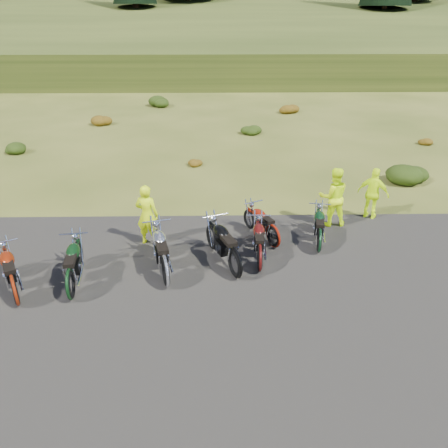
{
  "coord_description": "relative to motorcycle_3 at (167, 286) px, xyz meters",
  "views": [
    {
      "loc": [
        0.6,
        -9.25,
        6.34
      ],
      "look_at": [
        0.81,
        1.59,
        0.91
      ],
      "focal_mm": 35.0,
      "sensor_mm": 36.0,
      "label": 1
    }
  ],
  "objects": [
    {
      "name": "motorcycle_4",
      "position": [
        2.41,
        0.66,
        0.0
      ],
      "size": [
        0.79,
        2.13,
        1.1
      ],
      "primitive_type": null,
      "rotation": [
        0.0,
        0.0,
        1.53
      ],
      "color": "#450C0B",
      "rests_on": "ground"
    },
    {
      "name": "motorcycle_7",
      "position": [
        4.2,
        1.61,
        0.0
      ],
      "size": [
        0.99,
        2.07,
        1.04
      ],
      "primitive_type": null,
      "rotation": [
        0.0,
        0.0,
        1.4
      ],
      "color": "black",
      "rests_on": "ground"
    },
    {
      "name": "shrub_3",
      "position": [
        -2.62,
        21.96,
        0.46
      ],
      "size": [
        1.56,
        1.56,
        0.92
      ],
      "primitive_type": "ellipsoid",
      "color": "#1B330C",
      "rests_on": "ground"
    },
    {
      "name": "hill_slope",
      "position": [
        0.68,
        50.06,
        0.0
      ],
      "size": [
        300.0,
        45.97,
        9.37
      ],
      "primitive_type": null,
      "rotation": [
        0.14,
        0.0,
        0.0
      ],
      "color": "#293913",
      "rests_on": "ground"
    },
    {
      "name": "person_right_a",
      "position": [
        4.95,
        3.36,
        0.95
      ],
      "size": [
        0.93,
        0.73,
        1.9
      ],
      "primitive_type": "imported",
      "rotation": [
        0.0,
        0.0,
        3.15
      ],
      "color": "#DCFF0D",
      "rests_on": "ground"
    },
    {
      "name": "shrub_1",
      "position": [
        -8.42,
        11.36,
        0.31
      ],
      "size": [
        1.03,
        1.03,
        0.61
      ],
      "primitive_type": "ellipsoid",
      "color": "#1B330C",
      "rests_on": "ground"
    },
    {
      "name": "gravel_pad",
      "position": [
        0.68,
        -1.94,
        0.0
      ],
      "size": [
        20.0,
        12.0,
        0.04
      ],
      "primitive_type": "cube",
      "color": "black",
      "rests_on": "ground"
    },
    {
      "name": "ground",
      "position": [
        0.68,
        0.06,
        0.0
      ],
      "size": [
        300.0,
        300.0,
        0.0
      ],
      "primitive_type": "plane",
      "color": "#3F4918",
      "rests_on": "ground"
    },
    {
      "name": "person_middle",
      "position": [
        -0.72,
        2.19,
        0.92
      ],
      "size": [
        0.75,
        0.58,
        1.84
      ],
      "primitive_type": "imported",
      "rotation": [
        0.0,
        0.0,
        2.92
      ],
      "color": "#DCFF0D",
      "rests_on": "ground"
    },
    {
      "name": "shrub_8",
      "position": [
        11.88,
        12.46,
        0.23
      ],
      "size": [
        0.77,
        0.77,
        0.45
      ],
      "primitive_type": "ellipsoid",
      "color": "brown",
      "rests_on": "ground"
    },
    {
      "name": "motorcycle_6",
      "position": [
        2.92,
        1.91,
        0.0
      ],
      "size": [
        1.49,
        2.06,
        1.03
      ],
      "primitive_type": null,
      "rotation": [
        0.0,
        0.0,
        2.05
      ],
      "color": "maroon",
      "rests_on": "ground"
    },
    {
      "name": "shrub_5",
      "position": [
        3.18,
        14.56,
        0.31
      ],
      "size": [
        1.03,
        1.03,
        0.61
      ],
      "primitive_type": "ellipsoid",
      "color": "#1B330C",
      "rests_on": "ground"
    },
    {
      "name": "motorcycle_5",
      "position": [
        1.74,
        0.35,
        0.0
      ],
      "size": [
        1.61,
        2.47,
        1.23
      ],
      "primitive_type": null,
      "rotation": [
        0.0,
        0.0,
        1.96
      ],
      "color": "black",
      "rests_on": "ground"
    },
    {
      "name": "shrub_2",
      "position": [
        -5.52,
        16.66,
        0.38
      ],
      "size": [
        1.3,
        1.3,
        0.77
      ],
      "primitive_type": "ellipsoid",
      "color": "brown",
      "rests_on": "ground"
    },
    {
      "name": "motorcycle_1",
      "position": [
        -3.44,
        -0.71,
        0.0
      ],
      "size": [
        1.67,
        2.24,
        1.13
      ],
      "primitive_type": null,
      "rotation": [
        0.0,
        0.0,
        2.07
      ],
      "color": "maroon",
      "rests_on": "ground"
    },
    {
      "name": "hill_plateau",
      "position": [
        0.68,
        110.06,
        0.0
      ],
      "size": [
        300.0,
        90.0,
        9.17
      ],
      "primitive_type": "cube",
      "color": "#293913",
      "rests_on": "ground"
    },
    {
      "name": "motorcycle_3",
      "position": [
        0.0,
        0.0,
        0.0
      ],
      "size": [
        1.34,
        2.46,
        1.23
      ],
      "primitive_type": null,
      "rotation": [
        0.0,
        0.0,
        1.82
      ],
      "color": "silver",
      "rests_on": "ground"
    },
    {
      "name": "shrub_7",
      "position": [
        8.98,
        7.16,
        0.46
      ],
      "size": [
        1.56,
        1.56,
        0.92
      ],
      "primitive_type": "ellipsoid",
      "color": "#1B330C",
      "rests_on": "ground"
    },
    {
      "name": "motorcycle_2",
      "position": [
        -2.22,
        -0.49,
        0.0
      ],
      "size": [
        1.01,
        2.26,
        1.15
      ],
      "primitive_type": null,
      "rotation": [
        0.0,
        0.0,
        1.7
      ],
      "color": "black",
      "rests_on": "ground"
    },
    {
      "name": "person_right_b",
      "position": [
        6.38,
        3.82,
        0.86
      ],
      "size": [
        1.07,
        0.9,
        1.71
      ],
      "primitive_type": "imported",
      "rotation": [
        0.0,
        0.0,
        2.55
      ],
      "color": "#DCFF0D",
      "rests_on": "ground"
    },
    {
      "name": "shrub_6",
      "position": [
        6.08,
        19.86,
        0.38
      ],
      "size": [
        1.3,
        1.3,
        0.77
      ],
      "primitive_type": "ellipsoid",
      "color": "brown",
      "rests_on": "ground"
    },
    {
      "name": "shrub_4",
      "position": [
        0.28,
        9.26,
        0.23
      ],
      "size": [
        0.77,
        0.77,
        0.45
      ],
      "primitive_type": "ellipsoid",
      "color": "brown",
      "rests_on": "ground"
    }
  ]
}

